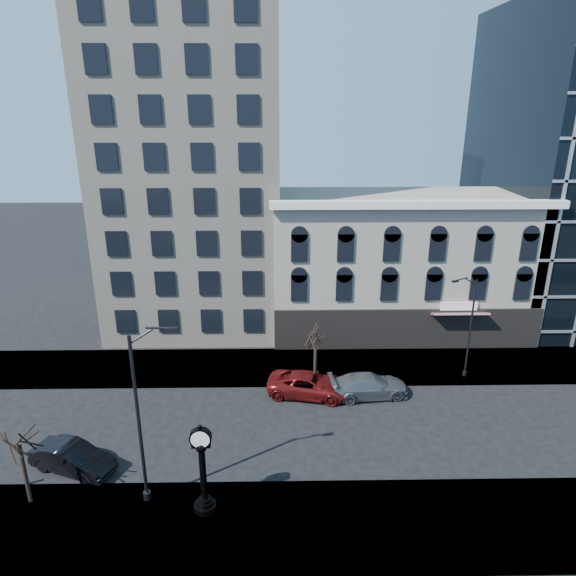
{
  "coord_description": "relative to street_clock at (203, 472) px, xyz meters",
  "views": [
    {
      "loc": [
        1.46,
        -27.58,
        19.34
      ],
      "look_at": [
        2.0,
        4.0,
        8.0
      ],
      "focal_mm": 32.0,
      "sensor_mm": 36.0,
      "label": 1
    }
  ],
  "objects": [
    {
      "name": "car_near_b",
      "position": [
        -7.79,
        3.22,
        -1.57
      ],
      "size": [
        5.15,
        3.32,
        1.6
      ],
      "primitive_type": "imported",
      "rotation": [
        0.0,
        0.0,
        1.21
      ],
      "color": "black",
      "rests_on": "ground"
    },
    {
      "name": "victorian_row",
      "position": [
        14.36,
        22.84,
        3.63
      ],
      "size": [
        22.6,
        11.19,
        12.5
      ],
      "color": "gray",
      "rests_on": "ground"
    },
    {
      "name": "bare_tree_far",
      "position": [
        6.45,
        13.78,
        0.97
      ],
      "size": [
        2.5,
        2.5,
        4.28
      ],
      "color": "black",
      "rests_on": "sidewalk_far"
    },
    {
      "name": "car_far_a",
      "position": [
        5.84,
        10.87,
        -1.56
      ],
      "size": [
        6.21,
        3.74,
        1.61
      ],
      "primitive_type": "imported",
      "rotation": [
        0.0,
        0.0,
        1.38
      ],
      "color": "maroon",
      "rests_on": "ground"
    },
    {
      "name": "car_far_b",
      "position": [
        10.0,
        10.67,
        -1.55
      ],
      "size": [
        5.84,
        2.95,
        1.63
      ],
      "primitive_type": "imported",
      "rotation": [
        0.0,
        0.0,
        1.69
      ],
      "color": "#595B60",
      "rests_on": "ground"
    },
    {
      "name": "bare_tree_near",
      "position": [
        -9.05,
        0.68,
        2.02
      ],
      "size": [
        3.29,
        3.29,
        5.66
      ],
      "color": "black",
      "rests_on": "sidewalk_near"
    },
    {
      "name": "street_lamp_near",
      "position": [
        -2.38,
        0.88,
        5.16
      ],
      "size": [
        2.53,
        0.7,
        9.82
      ],
      "rotation": [
        0.0,
        0.0,
        0.17
      ],
      "color": "black",
      "rests_on": "sidewalk_near"
    },
    {
      "name": "sidewalk_far",
      "position": [
        2.35,
        14.95,
        -2.31
      ],
      "size": [
        160.0,
        6.0,
        0.12
      ],
      "primitive_type": "cube",
      "color": "gray",
      "rests_on": "ground"
    },
    {
      "name": "cream_tower",
      "position": [
        -3.76,
        25.84,
        16.95
      ],
      "size": [
        15.9,
        15.4,
        42.5
      ],
      "color": "#C2B19C",
      "rests_on": "ground"
    },
    {
      "name": "sidewalk_near",
      "position": [
        2.35,
        -1.05,
        -2.31
      ],
      "size": [
        160.0,
        6.0,
        0.12
      ],
      "primitive_type": "cube",
      "color": "gray",
      "rests_on": "ground"
    },
    {
      "name": "street_clock",
      "position": [
        0.0,
        0.0,
        0.0
      ],
      "size": [
        1.13,
        1.13,
        4.97
      ],
      "rotation": [
        0.0,
        0.0,
        0.02
      ],
      "color": "black",
      "rests_on": "sidewalk_near"
    },
    {
      "name": "ground",
      "position": [
        2.35,
        6.95,
        -2.37
      ],
      "size": [
        160.0,
        160.0,
        0.0
      ],
      "primitive_type": "plane",
      "color": "black",
      "rests_on": "ground"
    },
    {
      "name": "street_lamp_far",
      "position": [
        17.11,
        12.99,
        3.83
      ],
      "size": [
        1.99,
        0.95,
        8.06
      ],
      "rotation": [
        0.0,
        0.0,
        3.51
      ],
      "color": "black",
      "rests_on": "sidewalk_far"
    }
  ]
}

